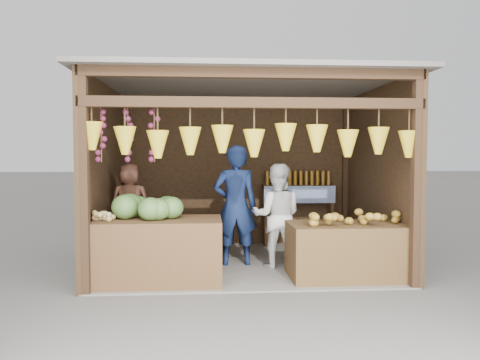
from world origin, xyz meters
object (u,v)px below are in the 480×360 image
object	(u,v)px
vendor_seated	(130,204)
woman_standing	(277,216)
counter_right	(347,251)
counter_left	(159,251)
man_standing	(235,206)

from	to	relation	value
vendor_seated	woman_standing	bearing A→B (deg)	170.63
counter_right	vendor_seated	bearing A→B (deg)	162.15
counter_left	woman_standing	world-z (taller)	woman_standing
woman_standing	counter_left	bearing A→B (deg)	34.25
man_standing	vendor_seated	world-z (taller)	man_standing
counter_left	vendor_seated	xyz separation A→B (m)	(-0.51, 0.98, 0.50)
counter_left	counter_right	xyz separation A→B (m)	(2.41, 0.04, -0.04)
woman_standing	vendor_seated	size ratio (longest dim) A/B	1.26
man_standing	vendor_seated	xyz separation A→B (m)	(-1.52, 0.13, 0.03)
counter_right	man_standing	bearing A→B (deg)	150.13
counter_right	man_standing	distance (m)	1.70
counter_right	vendor_seated	world-z (taller)	vendor_seated
man_standing	vendor_seated	size ratio (longest dim) A/B	1.48
counter_left	counter_right	world-z (taller)	counter_left
counter_right	woman_standing	size ratio (longest dim) A/B	1.02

